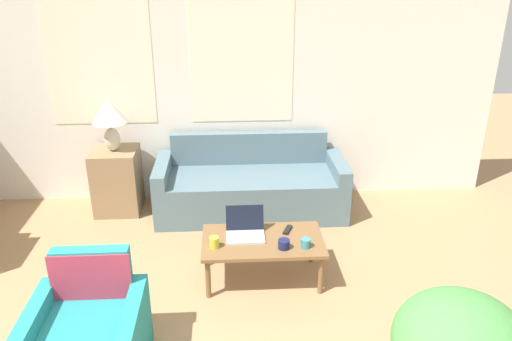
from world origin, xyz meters
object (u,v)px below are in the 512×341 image
object	(u,v)px
laptop	(245,230)
cup_navy	(284,244)
coffee_table	(263,244)
cup_white	(214,242)
table_lamp	(110,116)
couch	(250,187)
tv_remote	(288,230)
cup_yellow	(306,243)

from	to	relation	value
laptop	cup_navy	world-z (taller)	laptop
laptop	coffee_table	bearing A→B (deg)	-28.40
cup_white	table_lamp	bearing A→B (deg)	125.89
couch	tv_remote	size ratio (longest dim) A/B	12.91
tv_remote	cup_white	bearing A→B (deg)	-159.67
cup_yellow	cup_white	distance (m)	0.75
laptop	tv_remote	world-z (taller)	laptop
couch	cup_yellow	xyz separation A→B (m)	(0.38, -1.44, 0.15)
laptop	cup_navy	bearing A→B (deg)	-36.77
cup_navy	cup_yellow	size ratio (longest dim) A/B	1.14
laptop	cup_navy	distance (m)	0.38
laptop	cup_white	size ratio (longest dim) A/B	3.48
laptop	cup_yellow	xyz separation A→B (m)	(0.49, -0.22, -0.02)
cup_navy	laptop	bearing A→B (deg)	143.23
couch	tv_remote	xyz separation A→B (m)	(0.26, -1.17, 0.13)
coffee_table	tv_remote	distance (m)	0.27
table_lamp	tv_remote	distance (m)	2.22
table_lamp	laptop	distance (m)	1.98
table_lamp	coffee_table	distance (m)	2.16
table_lamp	cup_white	world-z (taller)	table_lamp
couch	cup_yellow	bearing A→B (deg)	-75.23
coffee_table	tv_remote	world-z (taller)	tv_remote
cup_navy	cup_white	xyz separation A→B (m)	(-0.56, 0.05, 0.01)
coffee_table	tv_remote	xyz separation A→B (m)	(0.22, 0.13, 0.05)
cup_white	laptop	bearing A→B (deg)	34.52
couch	tv_remote	distance (m)	1.21
coffee_table	cup_white	world-z (taller)	cup_white
couch	laptop	size ratio (longest dim) A/B	6.21
couch	cup_white	distance (m)	1.46
cup_yellow	cup_white	size ratio (longest dim) A/B	0.90
cup_navy	table_lamp	bearing A→B (deg)	136.89
coffee_table	laptop	size ratio (longest dim) A/B	3.16
cup_navy	tv_remote	distance (m)	0.29
couch	laptop	distance (m)	1.24
couch	cup_white	size ratio (longest dim) A/B	21.59
cup_white	tv_remote	bearing A→B (deg)	20.33
laptop	tv_remote	size ratio (longest dim) A/B	2.08
cup_white	couch	bearing A→B (deg)	75.46
couch	cup_navy	xyz separation A→B (m)	(0.20, -1.45, 0.16)
coffee_table	cup_white	bearing A→B (deg)	-166.04
couch	cup_navy	bearing A→B (deg)	-82.15
laptop	cup_white	xyz separation A→B (m)	(-0.26, -0.18, -0.01)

